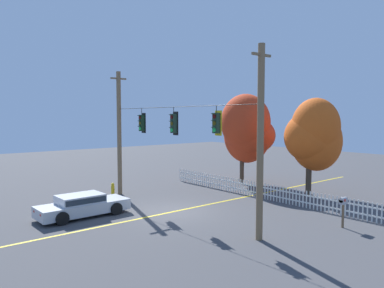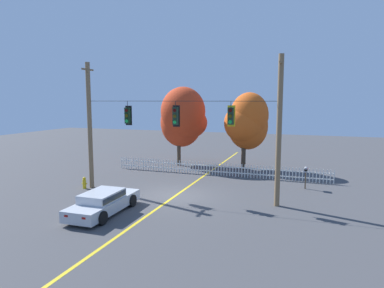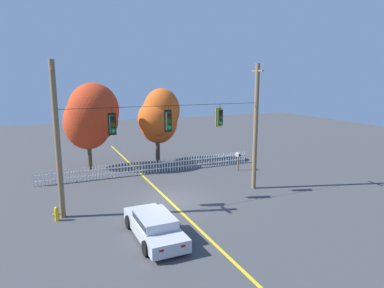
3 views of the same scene
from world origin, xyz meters
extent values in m
plane|color=#424244|center=(0.00, 0.00, 0.00)|extent=(80.00, 80.00, 0.00)
cube|color=gold|center=(0.00, 0.00, 0.00)|extent=(0.16, 36.00, 0.01)
cylinder|color=brown|center=(-5.86, 0.00, 3.99)|extent=(0.28, 0.28, 7.98)
cylinder|color=brown|center=(5.86, 0.00, 3.99)|extent=(0.28, 0.28, 7.98)
cube|color=brown|center=(-5.86, 0.00, 7.53)|extent=(0.10, 1.10, 0.10)
cube|color=brown|center=(5.86, 0.00, 7.53)|extent=(0.10, 1.10, 0.10)
cylinder|color=black|center=(0.00, 0.00, 5.58)|extent=(11.52, 0.02, 0.02)
cylinder|color=black|center=(-3.10, 0.00, 5.39)|extent=(0.03, 0.03, 0.39)
cube|color=black|center=(-3.10, 0.13, 4.71)|extent=(0.43, 0.02, 1.19)
cube|color=black|center=(-3.10, 0.00, 4.71)|extent=(0.30, 0.24, 0.96)
cylinder|color=#410706|center=(-3.10, -0.14, 5.03)|extent=(0.20, 0.03, 0.20)
cube|color=black|center=(-3.10, -0.18, 5.15)|extent=(0.22, 0.12, 0.06)
cylinder|color=#463B09|center=(-3.10, -0.14, 4.71)|extent=(0.20, 0.03, 0.20)
cube|color=black|center=(-3.10, -0.18, 4.83)|extent=(0.22, 0.12, 0.06)
cylinder|color=green|center=(-3.10, -0.14, 4.39)|extent=(0.20, 0.03, 0.20)
cube|color=black|center=(-3.10, -0.18, 4.51)|extent=(0.22, 0.12, 0.06)
cylinder|color=black|center=(0.03, 0.00, 5.41)|extent=(0.03, 0.03, 0.36)
cube|color=black|center=(0.03, 0.13, 4.72)|extent=(0.43, 0.02, 1.25)
cube|color=#1E3323|center=(0.03, 0.00, 4.72)|extent=(0.30, 0.24, 1.01)
cylinder|color=#410706|center=(0.03, -0.14, 5.06)|extent=(0.20, 0.03, 0.20)
cube|color=#1E3323|center=(0.03, -0.18, 5.17)|extent=(0.22, 0.12, 0.06)
cylinder|color=#463B09|center=(0.03, -0.14, 4.72)|extent=(0.20, 0.03, 0.20)
cube|color=#1E3323|center=(0.03, -0.18, 4.84)|extent=(0.22, 0.12, 0.06)
cylinder|color=green|center=(0.03, -0.14, 4.39)|extent=(0.20, 0.03, 0.20)
cube|color=#1E3323|center=(0.03, -0.18, 4.50)|extent=(0.22, 0.12, 0.06)
cylinder|color=black|center=(3.27, 0.00, 5.41)|extent=(0.03, 0.03, 0.34)
cube|color=yellow|center=(3.27, 0.13, 4.78)|extent=(0.43, 0.02, 1.15)
cube|color=#1E3323|center=(3.27, 0.00, 4.78)|extent=(0.30, 0.24, 0.93)
cylinder|color=#410706|center=(3.27, -0.14, 5.09)|extent=(0.20, 0.03, 0.20)
cube|color=#1E3323|center=(3.27, -0.18, 5.21)|extent=(0.22, 0.12, 0.06)
cylinder|color=#463B09|center=(3.27, -0.14, 4.78)|extent=(0.20, 0.03, 0.20)
cube|color=#1E3323|center=(3.27, -0.18, 4.89)|extent=(0.22, 0.12, 0.06)
cylinder|color=green|center=(3.27, -0.14, 4.47)|extent=(0.20, 0.03, 0.20)
cube|color=#1E3323|center=(3.27, -0.18, 4.58)|extent=(0.22, 0.12, 0.06)
cube|color=silver|center=(-7.32, 6.15, 0.49)|extent=(0.06, 0.04, 0.97)
cube|color=silver|center=(-7.10, 6.15, 0.49)|extent=(0.06, 0.04, 0.97)
cube|color=silver|center=(-6.87, 6.15, 0.49)|extent=(0.06, 0.04, 0.97)
cube|color=silver|center=(-6.65, 6.15, 0.49)|extent=(0.06, 0.04, 0.97)
cube|color=silver|center=(-6.42, 6.15, 0.49)|extent=(0.06, 0.04, 0.97)
cube|color=silver|center=(-6.20, 6.15, 0.49)|extent=(0.06, 0.04, 0.97)
cube|color=silver|center=(-5.98, 6.15, 0.49)|extent=(0.06, 0.04, 0.97)
cube|color=silver|center=(-5.75, 6.15, 0.49)|extent=(0.06, 0.04, 0.97)
cube|color=silver|center=(-5.53, 6.15, 0.49)|extent=(0.06, 0.04, 0.97)
cube|color=silver|center=(-5.30, 6.15, 0.49)|extent=(0.06, 0.04, 0.97)
cube|color=silver|center=(-5.08, 6.15, 0.49)|extent=(0.06, 0.04, 0.97)
cube|color=silver|center=(-4.86, 6.15, 0.49)|extent=(0.06, 0.04, 0.97)
cube|color=silver|center=(-4.63, 6.15, 0.49)|extent=(0.06, 0.04, 0.97)
cube|color=silver|center=(-4.41, 6.15, 0.49)|extent=(0.06, 0.04, 0.97)
cube|color=silver|center=(-4.18, 6.15, 0.49)|extent=(0.06, 0.04, 0.97)
cube|color=silver|center=(-3.96, 6.15, 0.49)|extent=(0.06, 0.04, 0.97)
cube|color=silver|center=(-3.73, 6.15, 0.49)|extent=(0.06, 0.04, 0.97)
cube|color=silver|center=(-3.51, 6.15, 0.49)|extent=(0.06, 0.04, 0.97)
cube|color=silver|center=(-3.29, 6.15, 0.49)|extent=(0.06, 0.04, 0.97)
cube|color=silver|center=(-3.06, 6.15, 0.49)|extent=(0.06, 0.04, 0.97)
cube|color=silver|center=(-2.84, 6.15, 0.49)|extent=(0.06, 0.04, 0.97)
cube|color=silver|center=(-2.61, 6.15, 0.49)|extent=(0.06, 0.04, 0.97)
cube|color=silver|center=(-2.39, 6.15, 0.49)|extent=(0.06, 0.04, 0.97)
cube|color=silver|center=(-2.17, 6.15, 0.49)|extent=(0.06, 0.04, 0.97)
cube|color=silver|center=(-1.94, 6.15, 0.49)|extent=(0.06, 0.04, 0.97)
cube|color=silver|center=(-1.72, 6.15, 0.49)|extent=(0.06, 0.04, 0.97)
cube|color=silver|center=(-1.49, 6.15, 0.49)|extent=(0.06, 0.04, 0.97)
cube|color=silver|center=(-1.27, 6.15, 0.49)|extent=(0.06, 0.04, 0.97)
cube|color=silver|center=(-1.04, 6.15, 0.49)|extent=(0.06, 0.04, 0.97)
cube|color=silver|center=(-0.82, 6.15, 0.49)|extent=(0.06, 0.04, 0.97)
cube|color=silver|center=(-0.60, 6.15, 0.49)|extent=(0.06, 0.04, 0.97)
cube|color=silver|center=(-0.37, 6.15, 0.49)|extent=(0.06, 0.04, 0.97)
cube|color=silver|center=(-0.15, 6.15, 0.49)|extent=(0.06, 0.04, 0.97)
cube|color=silver|center=(0.08, 6.15, 0.49)|extent=(0.06, 0.04, 0.97)
cube|color=silver|center=(0.30, 6.15, 0.49)|extent=(0.06, 0.04, 0.97)
cube|color=silver|center=(0.52, 6.15, 0.49)|extent=(0.06, 0.04, 0.97)
cube|color=silver|center=(0.75, 6.15, 0.49)|extent=(0.06, 0.04, 0.97)
cube|color=silver|center=(0.97, 6.15, 0.49)|extent=(0.06, 0.04, 0.97)
cube|color=silver|center=(1.20, 6.15, 0.49)|extent=(0.06, 0.04, 0.97)
cube|color=silver|center=(1.42, 6.15, 0.49)|extent=(0.06, 0.04, 0.97)
cube|color=silver|center=(1.65, 6.15, 0.49)|extent=(0.06, 0.04, 0.97)
cube|color=silver|center=(1.87, 6.15, 0.49)|extent=(0.06, 0.04, 0.97)
cube|color=silver|center=(2.09, 6.15, 0.49)|extent=(0.06, 0.04, 0.97)
cube|color=silver|center=(2.32, 6.15, 0.49)|extent=(0.06, 0.04, 0.97)
cube|color=silver|center=(2.54, 6.15, 0.49)|extent=(0.06, 0.04, 0.97)
cube|color=silver|center=(2.77, 6.15, 0.49)|extent=(0.06, 0.04, 0.97)
cube|color=silver|center=(2.99, 6.15, 0.49)|extent=(0.06, 0.04, 0.97)
cube|color=silver|center=(3.21, 6.15, 0.49)|extent=(0.06, 0.04, 0.97)
cube|color=silver|center=(3.44, 6.15, 0.49)|extent=(0.06, 0.04, 0.97)
cube|color=silver|center=(3.66, 6.15, 0.49)|extent=(0.06, 0.04, 0.97)
cube|color=silver|center=(3.89, 6.15, 0.49)|extent=(0.06, 0.04, 0.97)
cube|color=silver|center=(4.11, 6.15, 0.49)|extent=(0.06, 0.04, 0.97)
cube|color=silver|center=(4.34, 6.15, 0.49)|extent=(0.06, 0.04, 0.97)
cube|color=silver|center=(4.56, 6.15, 0.49)|extent=(0.06, 0.04, 0.97)
cube|color=silver|center=(4.78, 6.15, 0.49)|extent=(0.06, 0.04, 0.97)
cube|color=silver|center=(5.01, 6.15, 0.49)|extent=(0.06, 0.04, 0.97)
cube|color=silver|center=(5.23, 6.15, 0.49)|extent=(0.06, 0.04, 0.97)
cube|color=silver|center=(5.46, 6.15, 0.49)|extent=(0.06, 0.04, 0.97)
cube|color=silver|center=(5.68, 6.15, 0.49)|extent=(0.06, 0.04, 0.97)
cube|color=silver|center=(5.90, 6.15, 0.49)|extent=(0.06, 0.04, 0.97)
cube|color=silver|center=(6.13, 6.15, 0.49)|extent=(0.06, 0.04, 0.97)
cube|color=silver|center=(6.35, 6.15, 0.49)|extent=(0.06, 0.04, 0.97)
cube|color=silver|center=(6.58, 6.15, 0.49)|extent=(0.06, 0.04, 0.97)
cube|color=silver|center=(6.80, 6.15, 0.49)|extent=(0.06, 0.04, 0.97)
cube|color=silver|center=(7.03, 6.15, 0.49)|extent=(0.06, 0.04, 0.97)
cube|color=silver|center=(7.25, 6.15, 0.49)|extent=(0.06, 0.04, 0.97)
cube|color=silver|center=(7.47, 6.15, 0.49)|extent=(0.06, 0.04, 0.97)
cube|color=silver|center=(7.70, 6.15, 0.49)|extent=(0.06, 0.04, 0.97)
cube|color=silver|center=(7.92, 6.15, 0.49)|extent=(0.06, 0.04, 0.97)
cube|color=silver|center=(8.15, 6.15, 0.49)|extent=(0.06, 0.04, 0.97)
cube|color=silver|center=(8.37, 6.15, 0.49)|extent=(0.06, 0.04, 0.97)
cube|color=silver|center=(8.59, 6.15, 0.49)|extent=(0.06, 0.04, 0.97)
cube|color=silver|center=(8.82, 6.15, 0.49)|extent=(0.06, 0.04, 0.97)
cube|color=silver|center=(9.04, 6.15, 0.49)|extent=(0.06, 0.04, 0.97)
cube|color=silver|center=(0.86, 6.18, 0.29)|extent=(16.36, 0.03, 0.08)
cube|color=silver|center=(0.86, 6.18, 0.70)|extent=(16.36, 0.03, 0.08)
cylinder|color=#473828|center=(-3.31, 8.98, 1.24)|extent=(0.32, 0.32, 2.49)
ellipsoid|color=red|center=(-3.26, 9.46, 3.72)|extent=(3.68, 3.35, 4.29)
ellipsoid|color=red|center=(-2.89, 9.35, 3.70)|extent=(3.90, 3.63, 2.90)
ellipsoid|color=red|center=(-2.85, 8.80, 4.68)|extent=(3.83, 3.46, 4.18)
cylinder|color=#473828|center=(2.30, 9.16, 1.23)|extent=(0.36, 0.36, 2.45)
ellipsoid|color=#DB5619|center=(2.54, 9.55, 3.53)|extent=(3.27, 3.00, 3.87)
ellipsoid|color=#DB5619|center=(2.33, 9.13, 3.80)|extent=(3.29, 3.03, 3.23)
ellipsoid|color=#DB5619|center=(2.71, 9.16, 4.45)|extent=(3.07, 2.80, 3.64)
cube|color=#B7BABF|center=(-2.21, -4.10, 0.45)|extent=(1.73, 4.59, 0.55)
cube|color=#B7BABF|center=(-2.21, -4.25, 0.94)|extent=(1.50, 2.21, 0.42)
cube|color=#232D38|center=(-2.21, -4.25, 0.94)|extent=(1.53, 2.12, 0.27)
cylinder|color=black|center=(-3.06, -2.69, 0.32)|extent=(0.19, 0.64, 0.64)
cylinder|color=black|center=(-1.40, -2.67, 0.32)|extent=(0.19, 0.64, 0.64)
cylinder|color=black|center=(-3.02, -5.52, 0.32)|extent=(0.19, 0.64, 0.64)
cylinder|color=black|center=(-1.36, -5.50, 0.32)|extent=(0.19, 0.64, 0.64)
cube|color=white|center=(-2.70, -1.84, 0.55)|extent=(0.20, 0.04, 0.10)
cube|color=white|center=(-1.79, -1.83, 0.55)|extent=(0.20, 0.04, 0.10)
cube|color=red|center=(-2.63, -6.36, 0.55)|extent=(0.20, 0.04, 0.10)
cube|color=red|center=(-1.72, -6.35, 0.55)|extent=(0.20, 0.04, 0.10)
cylinder|color=gold|center=(-6.17, -0.36, 0.29)|extent=(0.22, 0.22, 0.58)
sphere|color=gold|center=(-6.17, -0.36, 0.65)|extent=(0.20, 0.20, 0.20)
cylinder|color=gold|center=(-6.32, -0.36, 0.32)|extent=(0.08, 0.08, 0.08)
cylinder|color=gold|center=(-6.02, -0.36, 0.32)|extent=(0.08, 0.08, 0.08)
cube|color=brown|center=(7.24, 4.24, 0.54)|extent=(0.08, 0.08, 1.09)
cube|color=#99999E|center=(7.24, 4.24, 1.20)|extent=(0.22, 0.44, 0.20)
cylinder|color=#99999E|center=(7.24, 4.24, 1.30)|extent=(0.22, 0.44, 0.22)
cube|color=red|center=(7.37, 4.14, 1.31)|extent=(0.02, 0.08, 0.12)
camera|label=1|loc=(15.45, -11.61, 5.04)|focal=34.30mm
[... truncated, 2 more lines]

